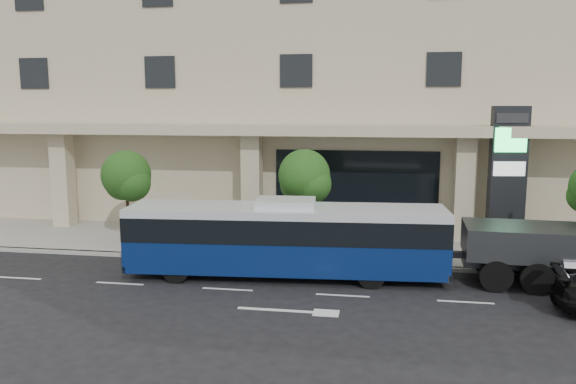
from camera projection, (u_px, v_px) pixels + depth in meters
name	position (u px, v px, depth m)	size (l,w,h in m)	color
ground	(345.00, 282.00, 20.36)	(120.00, 120.00, 0.00)	black
sidewalk	(352.00, 246.00, 25.22)	(120.00, 6.00, 0.15)	gray
curb	(348.00, 265.00, 22.30)	(120.00, 0.30, 0.15)	gray
convention_center	(363.00, 44.00, 33.87)	(60.00, 17.60, 20.00)	#BBA98C
tree_left	(127.00, 179.00, 24.96)	(2.27, 2.20, 4.22)	#422B19
tree_mid	(305.00, 179.00, 23.67)	(2.28, 2.20, 4.38)	#422B19
city_bus	(286.00, 238.00, 20.70)	(11.81, 3.27, 2.96)	black
signage_pylon	(507.00, 176.00, 24.37)	(1.59, 0.74, 6.17)	black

